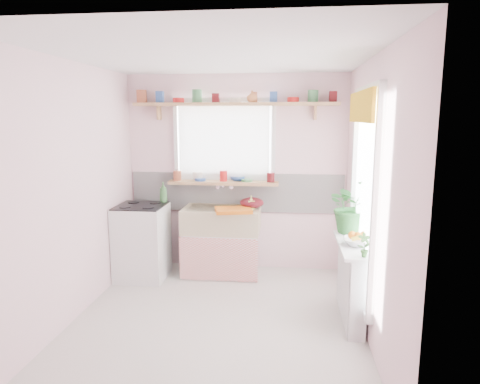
# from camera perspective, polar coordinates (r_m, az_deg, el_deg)

# --- Properties ---
(room) EXTENTS (3.20, 3.20, 3.20)m
(room) POSITION_cam_1_polar(r_m,az_deg,el_deg) (4.74, 6.37, 2.68)
(room) COLOR beige
(room) RESTS_ON ground
(sink_unit) EXTENTS (0.95, 0.65, 1.11)m
(sink_unit) POSITION_cam_1_polar(r_m,az_deg,el_deg) (5.42, -2.46, -6.48)
(sink_unit) COLOR white
(sink_unit) RESTS_ON ground
(cooker) EXTENTS (0.58, 0.58, 0.93)m
(cooker) POSITION_cam_1_polar(r_m,az_deg,el_deg) (5.41, -12.92, -6.44)
(cooker) COLOR white
(cooker) RESTS_ON ground
(radiator_ledge) EXTENTS (0.22, 0.95, 0.78)m
(radiator_ledge) POSITION_cam_1_polar(r_m,az_deg,el_deg) (4.38, 14.63, -11.38)
(radiator_ledge) COLOR white
(radiator_ledge) RESTS_ON ground
(windowsill) EXTENTS (1.40, 0.22, 0.04)m
(windowsill) POSITION_cam_1_polar(r_m,az_deg,el_deg) (5.44, -2.21, 1.24)
(windowsill) COLOR tan
(windowsill) RESTS_ON room
(pine_shelf) EXTENTS (2.52, 0.24, 0.04)m
(pine_shelf) POSITION_cam_1_polar(r_m,az_deg,el_deg) (5.35, -0.68, 11.63)
(pine_shelf) COLOR tan
(pine_shelf) RESTS_ON room
(shelf_crockery) EXTENTS (2.47, 0.11, 0.12)m
(shelf_crockery) POSITION_cam_1_polar(r_m,az_deg,el_deg) (5.35, -0.68, 12.43)
(shelf_crockery) COLOR #A55133
(shelf_crockery) RESTS_ON pine_shelf
(sill_crockery) EXTENTS (1.35, 0.11, 0.12)m
(sill_crockery) POSITION_cam_1_polar(r_m,az_deg,el_deg) (5.43, -2.22, 2.04)
(sill_crockery) COLOR #A55133
(sill_crockery) RESTS_ON windowsill
(dish_tray) EXTENTS (0.49, 0.41, 0.04)m
(dish_tray) POSITION_cam_1_polar(r_m,az_deg,el_deg) (5.10, -0.89, -2.43)
(dish_tray) COLOR orange
(dish_tray) RESTS_ON sink_unit
(colander) EXTENTS (0.30, 0.30, 0.13)m
(colander) POSITION_cam_1_polar(r_m,az_deg,el_deg) (5.30, 1.58, -1.44)
(colander) COLOR #500D16
(colander) RESTS_ON sink_unit
(jade_plant) EXTENTS (0.65, 0.62, 0.57)m
(jade_plant) POSITION_cam_1_polar(r_m,az_deg,el_deg) (4.58, 14.70, -1.77)
(jade_plant) COLOR #2B6B2E
(jade_plant) RESTS_ON radiator_ledge
(fruit_bowl) EXTENTS (0.31, 0.31, 0.07)m
(fruit_bowl) POSITION_cam_1_polar(r_m,az_deg,el_deg) (4.20, 15.42, -6.43)
(fruit_bowl) COLOR silver
(fruit_bowl) RESTS_ON radiator_ledge
(herb_pot) EXTENTS (0.13, 0.10, 0.21)m
(herb_pot) POSITION_cam_1_polar(r_m,az_deg,el_deg) (3.86, 16.24, -6.81)
(herb_pot) COLOR #326126
(herb_pot) RESTS_ON radiator_ledge
(soap_bottle_sink) EXTENTS (0.09, 0.09, 0.17)m
(soap_bottle_sink) POSITION_cam_1_polar(r_m,az_deg,el_deg) (5.21, 1.50, -1.42)
(soap_bottle_sink) COLOR #C7CC5A
(soap_bottle_sink) RESTS_ON sink_unit
(sill_cup) EXTENTS (0.15, 0.15, 0.11)m
(sill_cup) POSITION_cam_1_polar(r_m,az_deg,el_deg) (5.55, -5.61, 2.15)
(sill_cup) COLOR white
(sill_cup) RESTS_ON windowsill
(sill_bowl) EXTENTS (0.23, 0.23, 0.06)m
(sill_bowl) POSITION_cam_1_polar(r_m,az_deg,el_deg) (5.47, -0.32, 1.83)
(sill_bowl) COLOR #355CAC
(sill_bowl) RESTS_ON windowsill
(shelf_vase) EXTENTS (0.17, 0.17, 0.14)m
(shelf_vase) POSITION_cam_1_polar(r_m,az_deg,el_deg) (5.27, 1.62, 12.61)
(shelf_vase) COLOR #B26736
(shelf_vase) RESTS_ON pine_shelf
(cooker_bottle) EXTENTS (0.13, 0.13, 0.25)m
(cooker_bottle) POSITION_cam_1_polar(r_m,az_deg,el_deg) (5.42, -10.20, -0.02)
(cooker_bottle) COLOR #3E7D40
(cooker_bottle) RESTS_ON cooker
(fruit) EXTENTS (0.20, 0.14, 0.10)m
(fruit) POSITION_cam_1_polar(r_m,az_deg,el_deg) (4.19, 15.53, -5.64)
(fruit) COLOR orange
(fruit) RESTS_ON fruit_bowl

